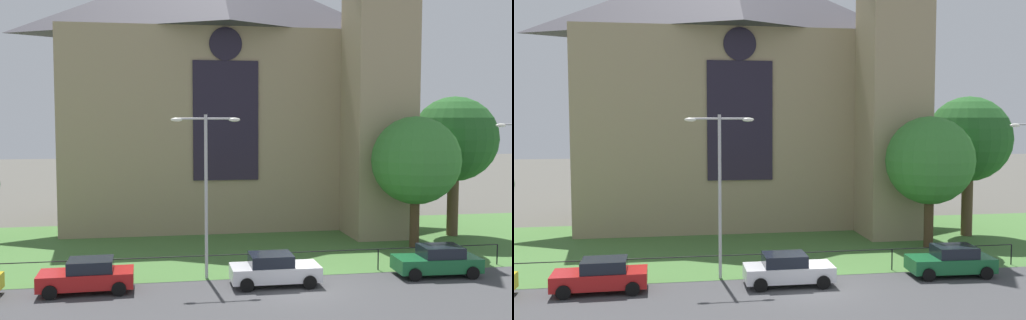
{
  "view_description": "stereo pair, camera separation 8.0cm",
  "coord_description": "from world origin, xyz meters",
  "views": [
    {
      "loc": [
        -6.46,
        -26.0,
        7.94
      ],
      "look_at": [
        -0.81,
        8.0,
        5.41
      ],
      "focal_mm": 41.06,
      "sensor_mm": 36.0,
      "label": 1
    },
    {
      "loc": [
        -6.38,
        -26.01,
        7.94
      ],
      "look_at": [
        -0.81,
        8.0,
        5.41
      ],
      "focal_mm": 41.06,
      "sensor_mm": 36.0,
      "label": 2
    }
  ],
  "objects": [
    {
      "name": "tree_right_near",
      "position": [
        8.88,
        7.26,
        5.31
      ],
      "size": [
        5.35,
        5.35,
        8.01
      ],
      "color": "#4C3823",
      "rests_on": "ground"
    },
    {
      "name": "parked_car_green",
      "position": [
        7.27,
        1.02,
        0.74
      ],
      "size": [
        4.28,
        2.18,
        1.51
      ],
      "rotation": [
        0.0,
        0.0,
        3.1
      ],
      "color": "#196033",
      "rests_on": "ground"
    },
    {
      "name": "streetlamp_near",
      "position": [
        -4.21,
        2.4,
        5.15
      ],
      "size": [
        3.37,
        0.26,
        8.07
      ],
      "color": "#B2B2B7",
      "rests_on": "ground"
    },
    {
      "name": "parked_car_red",
      "position": [
        -9.74,
        1.01,
        0.74
      ],
      "size": [
        4.24,
        2.11,
        1.51
      ],
      "rotation": [
        0.0,
        0.0,
        3.17
      ],
      "color": "#B21919",
      "rests_on": "ground"
    },
    {
      "name": "parked_car_white",
      "position": [
        -1.16,
        0.69,
        0.74
      ],
      "size": [
        4.21,
        2.05,
        1.51
      ],
      "rotation": [
        0.0,
        0.0,
        -0.01
      ],
      "color": "silver",
      "rests_on": "ground"
    },
    {
      "name": "road_asphalt",
      "position": [
        0.0,
        -2.0,
        0.0
      ],
      "size": [
        120.0,
        8.0,
        0.01
      ],
      "primitive_type": "cube",
      "color": "#424244",
      "rests_on": "ground"
    },
    {
      "name": "ground",
      "position": [
        0.0,
        10.0,
        0.0
      ],
      "size": [
        160.0,
        160.0,
        0.0
      ],
      "primitive_type": "plane",
      "color": "#56544C"
    },
    {
      "name": "iron_railing",
      "position": [
        -2.02,
        2.5,
        0.96
      ],
      "size": [
        27.03,
        0.07,
        1.13
      ],
      "color": "black",
      "rests_on": "ground"
    },
    {
      "name": "tree_right_far",
      "position": [
        12.97,
        10.26,
        6.44
      ],
      "size": [
        5.65,
        5.65,
        9.32
      ],
      "color": "brown",
      "rests_on": "ground"
    },
    {
      "name": "grass_verge",
      "position": [
        0.0,
        8.0,
        0.0
      ],
      "size": [
        120.0,
        20.0,
        0.01
      ],
      "primitive_type": "cube",
      "color": "#477538",
      "rests_on": "ground"
    },
    {
      "name": "church_building",
      "position": [
        -1.24,
        18.5,
        10.27
      ],
      "size": [
        23.2,
        16.2,
        26.0
      ],
      "color": "tan",
      "rests_on": "ground"
    }
  ]
}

